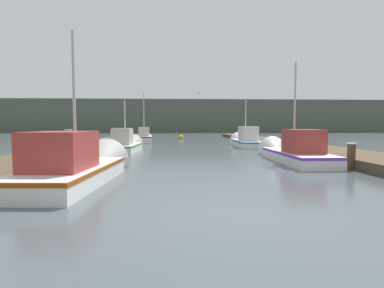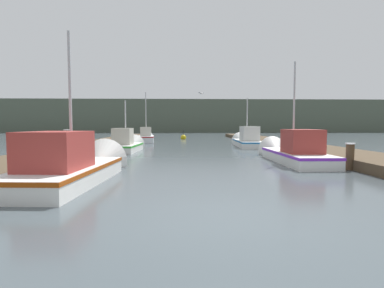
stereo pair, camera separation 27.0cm
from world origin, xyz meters
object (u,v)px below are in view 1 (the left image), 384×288
mooring_piling_0 (69,147)px  channel_buoy (181,138)px  fishing_boat_0 (80,165)px  mooring_piling_1 (351,156)px  fishing_boat_3 (245,140)px  seagull_lead (200,93)px  fishing_boat_2 (126,145)px  fishing_boat_4 (144,138)px  fishing_boat_1 (291,152)px

mooring_piling_0 → channel_buoy: (4.80, 21.32, -0.55)m
fishing_boat_0 → mooring_piling_1: 9.27m
fishing_boat_3 → seagull_lead: size_ratio=13.15×
fishing_boat_0 → fishing_boat_2: size_ratio=1.26×
fishing_boat_4 → channel_buoy: 6.71m
fishing_boat_2 → fishing_boat_3: 9.25m
fishing_boat_0 → fishing_boat_3: 15.91m
fishing_boat_3 → fishing_boat_4: 9.66m
fishing_boat_4 → mooring_piling_1: size_ratio=5.08×
fishing_boat_1 → seagull_lead: 10.12m
fishing_boat_0 → seagull_lead: (4.56, 13.15, 3.47)m
fishing_boat_4 → seagull_lead: fishing_boat_4 is taller
fishing_boat_0 → fishing_boat_4: 18.84m
fishing_boat_2 → fishing_boat_4: bearing=92.3°
mooring_piling_1 → fishing_boat_1: bearing=112.6°
fishing_boat_2 → mooring_piling_1: fishing_boat_2 is taller
channel_buoy → seagull_lead: 12.08m
mooring_piling_0 → seagull_lead: (6.03, 9.89, 3.18)m
mooring_piling_1 → seagull_lead: (-4.58, 11.60, 3.41)m
mooring_piling_0 → seagull_lead: seagull_lead is taller
fishing_boat_3 → mooring_piling_0: 14.15m
fishing_boat_2 → channel_buoy: bearing=79.5°
fishing_boat_2 → fishing_boat_3: bearing=29.1°
channel_buoy → fishing_boat_3: bearing=-66.5°
fishing_boat_2 → seagull_lead: bearing=38.8°
fishing_boat_1 → fishing_boat_2: (-8.26, 5.38, -0.03)m
channel_buoy → fishing_boat_2: bearing=-103.6°
fishing_boat_3 → channel_buoy: fishing_boat_3 is taller
fishing_boat_0 → fishing_boat_3: (8.04, 13.73, -0.00)m
fishing_boat_0 → mooring_piling_0: size_ratio=3.97×
fishing_boat_2 → fishing_boat_4: fishing_boat_4 is taller
fishing_boat_1 → fishing_boat_0: bearing=-151.1°
fishing_boat_1 → mooring_piling_0: (-9.47, -1.04, 0.31)m
fishing_boat_0 → fishing_boat_1: (8.00, 4.29, -0.02)m
seagull_lead → mooring_piling_0: bearing=9.6°
fishing_boat_1 → fishing_boat_2: fishing_boat_1 is taller
fishing_boat_0 → channel_buoy: fishing_boat_0 is taller
mooring_piling_0 → seagull_lead: 12.01m
fishing_boat_2 → mooring_piling_0: size_ratio=3.15×
seagull_lead → channel_buoy: bearing=-132.9°
mooring_piling_1 → fishing_boat_0: bearing=-170.4°
fishing_boat_0 → channel_buoy: bearing=86.1°
seagull_lead → fishing_boat_0: bearing=21.9°
channel_buoy → mooring_piling_1: bearing=-75.8°
fishing_boat_1 → mooring_piling_1: bearing=-66.7°
fishing_boat_1 → mooring_piling_1: fishing_boat_1 is taller
mooring_piling_1 → mooring_piling_0: bearing=170.9°
mooring_piling_0 → fishing_boat_2: bearing=79.4°
fishing_boat_2 → mooring_piling_1: 12.43m
fishing_boat_3 → mooring_piling_1: (1.10, -12.18, 0.06)m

